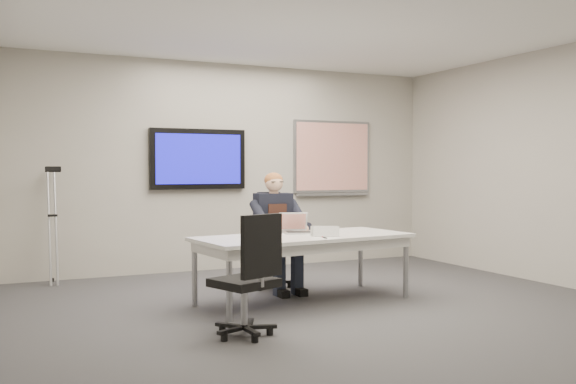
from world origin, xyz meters
name	(u,v)px	position (x,y,z in m)	size (l,w,h in m)	color
floor	(341,312)	(0.00, 0.00, 0.00)	(6.00, 6.00, 0.02)	#363638
ceiling	(341,16)	(0.00, 0.00, 2.80)	(6.00, 6.00, 0.02)	white
wall_back	(232,167)	(0.00, 3.00, 1.40)	(6.00, 0.02, 2.80)	#A6A195
wall_right	(569,166)	(3.00, 0.00, 1.40)	(0.02, 6.00, 2.80)	#A6A195
conference_table	(304,243)	(-0.11, 0.58, 0.61)	(2.32, 1.17, 0.69)	white
tv_display	(198,159)	(-0.50, 2.95, 1.50)	(1.30, 0.09, 0.80)	black
whiteboard	(332,158)	(1.55, 2.97, 1.53)	(1.25, 0.08, 1.10)	gray
office_chair_far	(272,261)	(-0.09, 1.45, 0.30)	(0.56, 0.56, 0.97)	black
office_chair_near	(248,299)	(-1.14, -0.48, 0.31)	(0.62, 0.62, 1.01)	black
seated_person	(279,243)	(-0.10, 1.21, 0.54)	(0.43, 0.73, 1.33)	#1E2332
crutch	(52,224)	(-2.35, 2.76, 0.71)	(0.19, 0.40, 1.43)	#ADB0B5
laptop	(296,228)	(-0.07, 0.83, 0.74)	(0.35, 0.36, 0.21)	#B1B1B4
name_tent	(325,231)	(0.04, 0.40, 0.74)	(0.26, 0.07, 0.11)	silver
pen	(324,237)	(-0.04, 0.26, 0.69)	(0.01, 0.01, 0.14)	black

